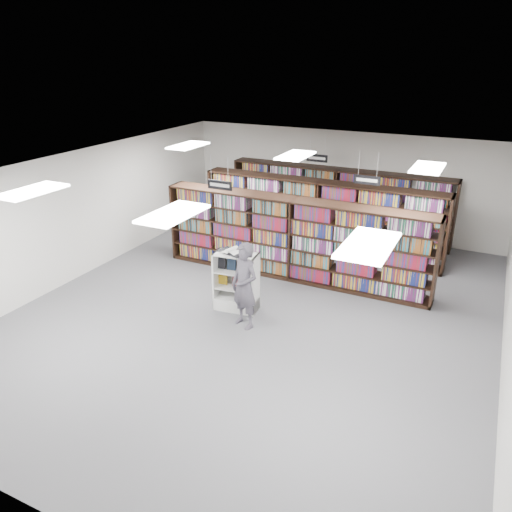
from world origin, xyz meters
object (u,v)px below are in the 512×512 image
at_px(bookshelf_row_near, 293,239).
at_px(shopper, 245,286).
at_px(open_book, 232,251).
at_px(endcap_display, 237,290).

xyz_separation_m(bookshelf_row_near, shopper, (0.01, -2.70, -0.12)).
distance_m(bookshelf_row_near, open_book, 2.20).
distance_m(endcap_display, open_book, 0.93).
bearing_deg(endcap_display, open_book, 172.65).
height_order(endcap_display, shopper, shopper).
height_order(endcap_display, open_book, open_book).
height_order(bookshelf_row_near, endcap_display, bookshelf_row_near).
xyz_separation_m(bookshelf_row_near, open_book, (-0.61, -2.09, 0.33)).
bearing_deg(bookshelf_row_near, open_book, -106.21).
xyz_separation_m(endcap_display, shopper, (0.51, -0.61, 0.47)).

